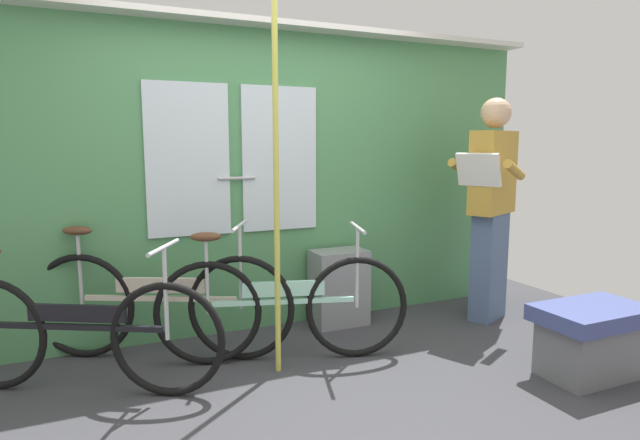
{
  "coord_description": "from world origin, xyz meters",
  "views": [
    {
      "loc": [
        -1.27,
        -2.58,
        1.44
      ],
      "look_at": [
        0.26,
        0.81,
        0.91
      ],
      "focal_mm": 29.98,
      "sensor_mm": 36.0,
      "label": 1
    }
  ],
  "objects_px": {
    "bicycle_near_door": "(160,304)",
    "bench_seat_corner": "(591,339)",
    "handrail_pole": "(276,193)",
    "passenger_reading_newspaper": "(491,204)",
    "trash_bin_by_wall": "(339,287)",
    "bicycle_leaning_behind": "(77,333)",
    "bicycle_by_pole": "(283,307)"
  },
  "relations": [
    {
      "from": "passenger_reading_newspaper",
      "to": "handrail_pole",
      "type": "xyz_separation_m",
      "value": [
        -1.94,
        -0.26,
        0.19
      ]
    },
    {
      "from": "bicycle_near_door",
      "to": "bicycle_leaning_behind",
      "type": "bearing_deg",
      "value": -121.1
    },
    {
      "from": "bicycle_leaning_behind",
      "to": "bench_seat_corner",
      "type": "height_order",
      "value": "bicycle_leaning_behind"
    },
    {
      "from": "bicycle_near_door",
      "to": "bicycle_leaning_behind",
      "type": "distance_m",
      "value": 0.6
    },
    {
      "from": "bicycle_by_pole",
      "to": "passenger_reading_newspaper",
      "type": "relative_size",
      "value": 0.9
    },
    {
      "from": "bicycle_by_pole",
      "to": "trash_bin_by_wall",
      "type": "bearing_deg",
      "value": 53.94
    },
    {
      "from": "bicycle_leaning_behind",
      "to": "handrail_pole",
      "type": "relative_size",
      "value": 0.67
    },
    {
      "from": "passenger_reading_newspaper",
      "to": "bicycle_leaning_behind",
      "type": "bearing_deg",
      "value": -23.61
    },
    {
      "from": "bicycle_by_pole",
      "to": "handrail_pole",
      "type": "distance_m",
      "value": 0.79
    },
    {
      "from": "bicycle_leaning_behind",
      "to": "bicycle_by_pole",
      "type": "height_order",
      "value": "bicycle_by_pole"
    },
    {
      "from": "bicycle_by_pole",
      "to": "bicycle_near_door",
      "type": "bearing_deg",
      "value": 169.76
    },
    {
      "from": "bicycle_near_door",
      "to": "bench_seat_corner",
      "type": "bearing_deg",
      "value": -3.23
    },
    {
      "from": "bicycle_leaning_behind",
      "to": "handrail_pole",
      "type": "xyz_separation_m",
      "value": [
        1.16,
        -0.19,
        0.78
      ]
    },
    {
      "from": "bicycle_leaning_behind",
      "to": "bench_seat_corner",
      "type": "relative_size",
      "value": 2.2
    },
    {
      "from": "bicycle_near_door",
      "to": "bench_seat_corner",
      "type": "height_order",
      "value": "bicycle_near_door"
    },
    {
      "from": "bicycle_near_door",
      "to": "passenger_reading_newspaper",
      "type": "bearing_deg",
      "value": 21.23
    },
    {
      "from": "bicycle_near_door",
      "to": "passenger_reading_newspaper",
      "type": "distance_m",
      "value": 2.67
    },
    {
      "from": "passenger_reading_newspaper",
      "to": "bench_seat_corner",
      "type": "distance_m",
      "value": 1.36
    },
    {
      "from": "bicycle_leaning_behind",
      "to": "passenger_reading_newspaper",
      "type": "height_order",
      "value": "passenger_reading_newspaper"
    },
    {
      "from": "bicycle_leaning_behind",
      "to": "trash_bin_by_wall",
      "type": "height_order",
      "value": "bicycle_leaning_behind"
    },
    {
      "from": "bicycle_leaning_behind",
      "to": "bicycle_near_door",
      "type": "bearing_deg",
      "value": 61.09
    },
    {
      "from": "bicycle_near_door",
      "to": "bicycle_leaning_behind",
      "type": "relative_size",
      "value": 1.06
    },
    {
      "from": "bicycle_leaning_behind",
      "to": "bench_seat_corner",
      "type": "distance_m",
      "value": 3.11
    },
    {
      "from": "bicycle_near_door",
      "to": "handrail_pole",
      "type": "distance_m",
      "value": 1.13
    },
    {
      "from": "passenger_reading_newspaper",
      "to": "trash_bin_by_wall",
      "type": "relative_size",
      "value": 2.99
    },
    {
      "from": "trash_bin_by_wall",
      "to": "handrail_pole",
      "type": "xyz_separation_m",
      "value": [
        -0.75,
        -0.65,
        0.84
      ]
    },
    {
      "from": "passenger_reading_newspaper",
      "to": "bicycle_by_pole",
      "type": "bearing_deg",
      "value": -21.07
    },
    {
      "from": "handrail_pole",
      "to": "bicycle_leaning_behind",
      "type": "bearing_deg",
      "value": 170.64
    },
    {
      "from": "bicycle_near_door",
      "to": "bench_seat_corner",
      "type": "xyz_separation_m",
      "value": [
        2.41,
        -1.39,
        -0.14
      ]
    },
    {
      "from": "trash_bin_by_wall",
      "to": "bench_seat_corner",
      "type": "relative_size",
      "value": 0.86
    },
    {
      "from": "bicycle_leaning_behind",
      "to": "bicycle_by_pole",
      "type": "bearing_deg",
      "value": 26.44
    },
    {
      "from": "handrail_pole",
      "to": "bench_seat_corner",
      "type": "relative_size",
      "value": 3.27
    }
  ]
}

